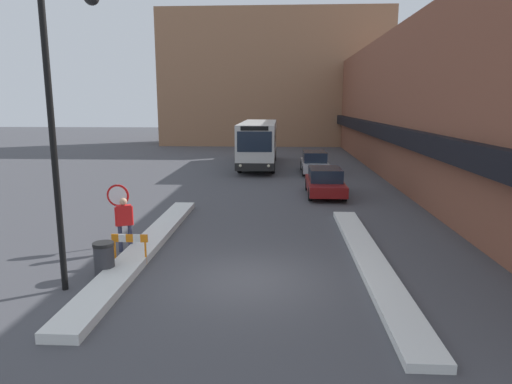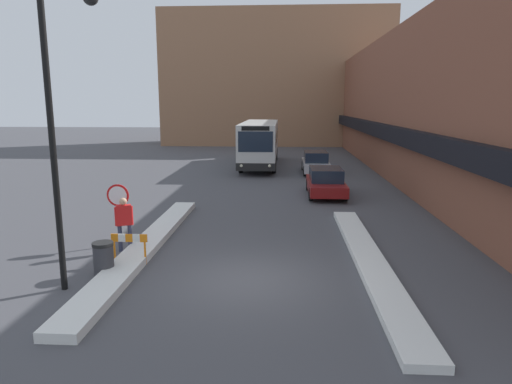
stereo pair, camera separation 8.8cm
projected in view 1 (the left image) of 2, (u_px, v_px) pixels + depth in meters
The scene contains 13 objects.
ground_plane at pixel (248, 280), 12.55m from camera, with size 160.00×160.00×0.00m, color #47474C.
building_row_right at pixel (401, 106), 34.65m from camera, with size 5.50×60.00×9.24m.
building_backdrop_far at pixel (274, 80), 53.57m from camera, with size 26.00×8.00×15.03m.
snow_bank_left at pixel (146, 245), 15.23m from camera, with size 0.90×12.40×0.24m.
snow_bank_right at pixel (370, 260), 13.90m from camera, with size 0.90×11.70×0.20m.
city_bus at pixel (259, 143), 35.02m from camera, with size 2.60×11.50×3.38m.
parked_car_front at pixel (325, 182), 24.02m from camera, with size 1.90×4.41×1.45m.
parked_car_back at pixel (314, 162), 31.71m from camera, with size 1.80×4.64×1.51m.
stop_sign at pixel (118, 202), 15.39m from camera, with size 0.76×0.08×2.12m.
street_lamp at pixel (61, 113), 11.05m from camera, with size 1.46×0.36×7.49m.
pedestrian at pixel (124, 219), 14.83m from camera, with size 0.54×0.39×1.79m.
trash_bin at pixel (104, 259), 12.86m from camera, with size 0.59×0.59×0.95m.
construction_barricade at pixel (130, 243), 13.67m from camera, with size 1.10×0.06×0.94m.
Camera 1 is at (0.86, -11.82, 4.79)m, focal length 32.00 mm.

